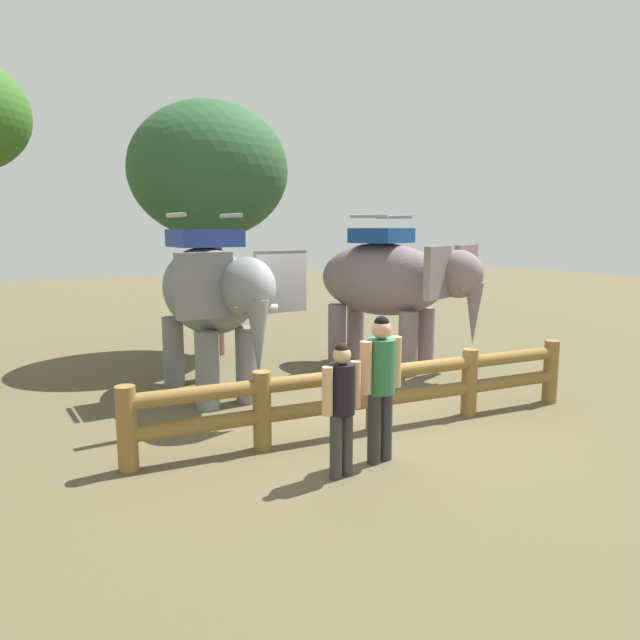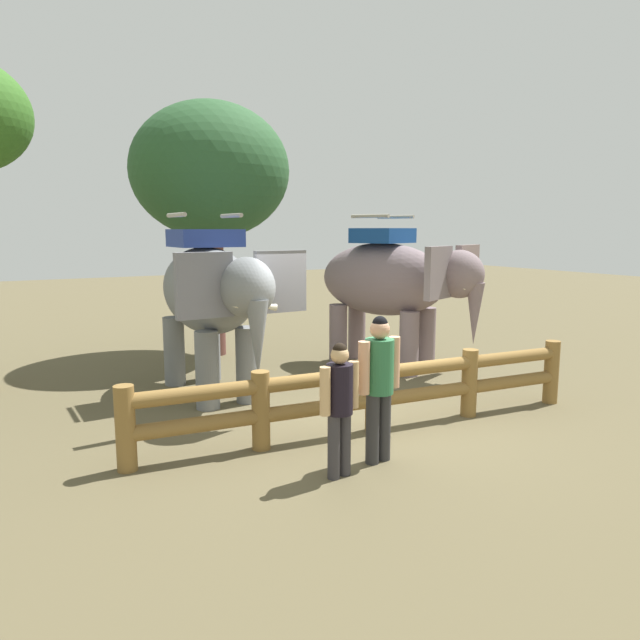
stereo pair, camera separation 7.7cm
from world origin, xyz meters
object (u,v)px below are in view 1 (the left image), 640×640
(elephant_center, at_px, (391,283))
(tourist_woman_in_black, at_px, (342,400))
(log_fence, at_px, (375,390))
(elephant_near_left, at_px, (212,295))
(tree_far_left, at_px, (209,173))
(tourist_man_in_blue, at_px, (381,378))

(elephant_center, bearing_deg, tourist_woman_in_black, -132.00)
(log_fence, bearing_deg, elephant_near_left, 116.62)
(elephant_center, bearing_deg, log_fence, -129.43)
(log_fence, distance_m, elephant_center, 4.11)
(elephant_center, distance_m, tourist_woman_in_black, 5.64)
(tourist_woman_in_black, bearing_deg, tree_far_left, 82.52)
(elephant_center, distance_m, tree_far_left, 4.74)
(log_fence, distance_m, elephant_near_left, 3.36)
(tourist_woman_in_black, relative_size, tree_far_left, 0.28)
(log_fence, height_order, tourist_man_in_blue, tourist_man_in_blue)
(elephant_center, relative_size, tourist_man_in_blue, 2.04)
(log_fence, bearing_deg, tree_far_left, 92.68)
(tourist_woman_in_black, xyz_separation_m, tourist_man_in_blue, (0.66, 0.15, 0.14))
(log_fence, distance_m, tourist_woman_in_black, 1.68)
(log_fence, distance_m, tree_far_left, 7.03)
(tourist_woman_in_black, height_order, tourist_man_in_blue, tourist_man_in_blue)
(elephant_near_left, distance_m, tree_far_left, 4.18)
(elephant_near_left, distance_m, tourist_woman_in_black, 4.01)
(elephant_near_left, bearing_deg, log_fence, -63.38)
(tourist_man_in_blue, bearing_deg, tourist_woman_in_black, -166.82)
(log_fence, height_order, tree_far_left, tree_far_left)
(elephant_center, height_order, tourist_woman_in_black, elephant_center)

